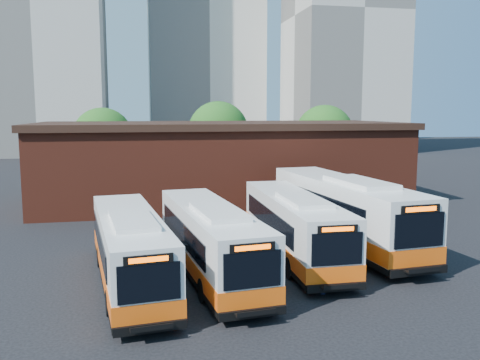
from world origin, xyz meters
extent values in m
plane|color=black|center=(0.00, 0.00, 0.00)|extent=(220.00, 220.00, 0.00)
cube|color=white|center=(-6.94, 0.73, 1.64)|extent=(3.73, 11.32, 2.64)
cube|color=#FF5C10|center=(-6.94, 0.73, 0.88)|extent=(3.78, 11.37, 0.65)
cube|color=black|center=(-6.94, 0.73, 0.42)|extent=(3.77, 11.36, 0.23)
cube|color=black|center=(-6.25, -4.81, 1.90)|extent=(2.00, 0.31, 1.25)
cube|color=black|center=(-6.25, -4.82, 2.67)|extent=(1.57, 0.25, 0.30)
cube|color=#FF5905|center=(-6.24, -4.85, 2.67)|extent=(1.24, 0.17, 0.17)
cube|color=black|center=(-6.24, -4.87, 0.42)|extent=(2.36, 0.42, 0.30)
cube|color=black|center=(-6.21, -5.08, 0.51)|extent=(1.38, 0.52, 0.06)
cube|color=black|center=(-6.19, -5.24, 0.57)|extent=(1.34, 0.20, 0.17)
cube|color=black|center=(-8.18, 0.94, 1.90)|extent=(1.13, 8.60, 0.97)
cube|color=black|center=(-5.80, 1.24, 1.90)|extent=(1.13, 8.60, 0.97)
cube|color=white|center=(-6.77, -0.65, 3.06)|extent=(2.08, 4.06, 0.20)
cylinder|color=black|center=(-7.61, -2.53, 0.46)|extent=(0.41, 0.96, 0.93)
cylinder|color=black|center=(-5.49, -2.26, 0.46)|extent=(0.41, 0.96, 0.93)
cylinder|color=black|center=(-8.37, 3.53, 0.46)|extent=(0.41, 0.96, 0.93)
cylinder|color=black|center=(-6.25, 3.80, 0.46)|extent=(0.41, 0.96, 0.93)
cube|color=white|center=(-3.44, 1.38, 1.68)|extent=(3.70, 11.59, 2.71)
cube|color=#FF5C10|center=(-3.44, 1.38, 0.90)|extent=(3.75, 11.64, 0.66)
cube|color=black|center=(-3.44, 1.38, 0.43)|extent=(3.74, 11.63, 0.24)
cube|color=black|center=(-2.78, -4.31, 1.95)|extent=(2.05, 0.29, 1.28)
cube|color=black|center=(-2.78, -4.32, 2.73)|extent=(1.61, 0.24, 0.30)
cube|color=#FF5905|center=(-2.78, -4.35, 2.73)|extent=(1.28, 0.16, 0.17)
cube|color=black|center=(-2.78, -4.37, 0.43)|extent=(2.42, 0.41, 0.30)
cube|color=black|center=(-2.75, -4.58, 0.52)|extent=(1.41, 0.52, 0.06)
cube|color=black|center=(-2.73, -4.75, 0.59)|extent=(1.37, 0.19, 0.17)
cube|color=black|center=(-4.71, 1.61, 1.95)|extent=(1.06, 8.83, 1.00)
cube|color=black|center=(-2.25, 1.89, 1.95)|extent=(1.06, 8.83, 1.00)
cube|color=white|center=(-3.27, -0.04, 3.13)|extent=(2.09, 4.15, 0.21)
cylinder|color=black|center=(-4.16, -1.96, 0.47)|extent=(0.41, 0.98, 0.95)
cylinder|color=black|center=(-1.98, -1.71, 0.47)|extent=(0.41, 0.98, 0.95)
cylinder|color=black|center=(-4.87, 4.27, 0.47)|extent=(0.41, 0.98, 0.95)
cylinder|color=black|center=(-2.69, 4.52, 0.47)|extent=(0.41, 0.98, 0.95)
cube|color=white|center=(1.04, 3.33, 1.70)|extent=(2.53, 11.54, 2.74)
cube|color=#FF5C10|center=(1.04, 3.33, 0.91)|extent=(2.57, 11.59, 0.67)
cube|color=black|center=(1.04, 3.33, 0.43)|extent=(2.56, 11.58, 0.24)
cube|color=black|center=(1.00, -2.46, 1.97)|extent=(2.08, 0.07, 1.30)
cube|color=black|center=(1.00, -2.47, 2.77)|extent=(1.63, 0.07, 0.31)
cube|color=#FF5905|center=(1.00, -2.50, 2.77)|extent=(1.30, 0.03, 0.17)
cube|color=black|center=(1.00, -2.52, 0.43)|extent=(2.45, 0.15, 0.31)
cube|color=black|center=(1.00, -2.74, 0.53)|extent=(1.39, 0.37, 0.06)
cube|color=black|center=(1.00, -2.91, 0.60)|extent=(1.39, 0.05, 0.17)
cube|color=black|center=(-0.20, 3.72, 1.97)|extent=(0.11, 8.99, 1.01)
cube|color=black|center=(2.29, 3.70, 1.97)|extent=(0.11, 8.99, 1.01)
cube|color=white|center=(1.03, 1.89, 3.17)|extent=(1.69, 4.04, 0.21)
cylinder|color=black|center=(-0.09, 0.07, 0.48)|extent=(0.31, 0.96, 0.96)
cylinder|color=black|center=(2.13, 0.06, 0.48)|extent=(0.31, 0.96, 0.96)
cylinder|color=black|center=(-0.04, 6.41, 0.48)|extent=(0.31, 0.96, 0.96)
cylinder|color=black|center=(2.17, 6.39, 0.48)|extent=(0.31, 0.96, 0.96)
cube|color=white|center=(4.48, 5.26, 1.97)|extent=(4.11, 13.52, 3.16)
cube|color=#FF5C10|center=(4.48, 5.26, 1.05)|extent=(4.17, 13.58, 0.78)
cube|color=black|center=(4.48, 5.26, 0.50)|extent=(4.16, 13.57, 0.28)
cube|color=black|center=(5.13, -1.39, 2.27)|extent=(2.40, 0.30, 1.50)
cube|color=black|center=(5.13, -1.40, 3.19)|extent=(1.88, 0.25, 0.35)
cube|color=#FF5905|center=(5.14, -1.44, 3.19)|extent=(1.49, 0.17, 0.20)
cube|color=black|center=(5.14, -1.46, 0.50)|extent=(2.83, 0.43, 0.35)
cube|color=black|center=(5.16, -1.71, 0.61)|extent=(1.64, 0.58, 0.07)
cube|color=black|center=(5.18, -1.91, 0.69)|extent=(1.61, 0.20, 0.20)
cube|color=black|center=(3.00, 5.57, 2.27)|extent=(1.06, 10.34, 1.16)
cube|color=black|center=(5.87, 5.85, 2.27)|extent=(1.06, 10.34, 1.16)
cube|color=white|center=(4.64, 3.61, 3.66)|extent=(2.37, 4.82, 0.24)
cylinder|color=black|center=(3.57, 1.39, 0.55)|extent=(0.46, 1.14, 1.11)
cylinder|color=black|center=(6.12, 1.63, 0.55)|extent=(0.46, 1.14, 1.11)
cylinder|color=black|center=(2.86, 8.67, 0.55)|extent=(0.46, 1.14, 1.11)
cylinder|color=black|center=(5.41, 8.92, 0.55)|extent=(0.46, 1.14, 1.11)
imported|color=#121633|center=(0.65, -1.82, 0.88)|extent=(0.45, 0.66, 1.75)
cube|color=maroon|center=(0.00, 20.00, 3.00)|extent=(28.00, 12.00, 6.00)
cube|color=black|center=(0.00, 20.00, 6.15)|extent=(28.60, 12.60, 0.50)
cube|color=black|center=(3.00, 13.97, 1.20)|extent=(1.20, 0.08, 2.40)
cylinder|color=#382314|center=(-10.00, 32.00, 1.35)|extent=(0.36, 0.36, 2.70)
sphere|color=#1E5116|center=(-10.00, 32.00, 4.65)|extent=(6.00, 6.00, 6.00)
cylinder|color=#382314|center=(2.00, 34.00, 1.48)|extent=(0.36, 0.36, 2.95)
sphere|color=#1E5116|center=(2.00, 34.00, 5.08)|extent=(6.56, 6.56, 6.56)
cylinder|color=#382314|center=(13.00, 31.00, 1.40)|extent=(0.36, 0.36, 2.81)
sphere|color=#1E5116|center=(13.00, 31.00, 4.84)|extent=(6.24, 6.24, 6.24)
cube|color=beige|center=(30.00, 68.00, 24.00)|extent=(18.00, 18.00, 48.00)
camera|label=1|loc=(-6.44, -20.53, 7.29)|focal=38.00mm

